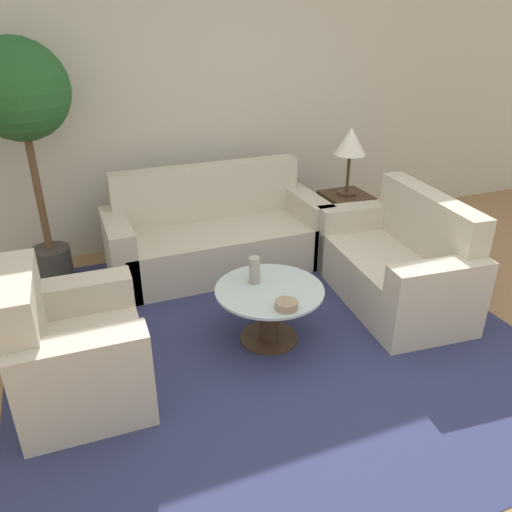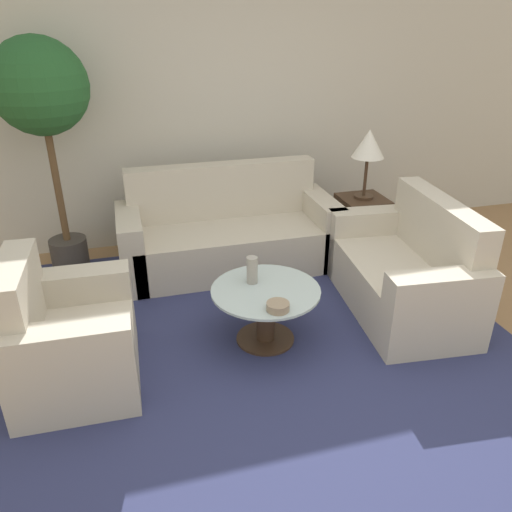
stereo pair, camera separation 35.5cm
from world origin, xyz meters
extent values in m
plane|color=#9E754C|center=(0.00, 0.00, 0.00)|extent=(14.00, 14.00, 0.00)
cube|color=beige|center=(0.00, 2.68, 1.30)|extent=(10.00, 0.06, 2.60)
cube|color=navy|center=(-0.14, 0.70, 0.00)|extent=(3.50, 3.36, 0.01)
cube|color=beige|center=(-0.13, 1.88, 0.20)|extent=(1.72, 0.77, 0.40)
cube|color=beige|center=(-0.13, 2.18, 0.45)|extent=(1.72, 0.18, 0.90)
cube|color=beige|center=(-0.99, 1.88, 0.30)|extent=(0.20, 0.77, 0.60)
cube|color=beige|center=(0.74, 1.88, 0.30)|extent=(0.20, 0.77, 0.60)
cube|color=beige|center=(-1.39, 0.60, 0.20)|extent=(0.73, 0.69, 0.40)
cube|color=beige|center=(-1.65, 0.61, 0.43)|extent=(0.20, 0.68, 0.86)
cube|color=beige|center=(-1.39, 0.27, 0.30)|extent=(0.72, 0.22, 0.60)
cube|color=beige|center=(-1.38, 0.94, 0.30)|extent=(0.72, 0.22, 0.60)
cube|color=beige|center=(0.99, 0.86, 0.20)|extent=(0.84, 1.25, 0.40)
cube|color=beige|center=(1.26, 0.83, 0.44)|extent=(0.29, 1.19, 0.88)
cube|color=beige|center=(1.04, 1.45, 0.30)|extent=(0.75, 0.27, 0.60)
cube|color=beige|center=(0.93, 0.27, 0.30)|extent=(0.75, 0.27, 0.60)
cylinder|color=#422D1E|center=(-0.14, 0.70, 0.01)|extent=(0.41, 0.41, 0.02)
cylinder|color=#422D1E|center=(-0.14, 0.70, 0.20)|extent=(0.14, 0.14, 0.40)
cylinder|color=#B2C6C6|center=(-0.14, 0.70, 0.41)|extent=(0.75, 0.75, 0.02)
cube|color=#422D1E|center=(1.16, 1.87, 0.28)|extent=(0.42, 0.42, 0.56)
cylinder|color=#422D1E|center=(1.16, 1.87, 0.57)|extent=(0.18, 0.18, 0.02)
cylinder|color=#422D1E|center=(1.16, 1.87, 0.76)|extent=(0.03, 0.03, 0.36)
cone|color=white|center=(1.16, 1.87, 1.07)|extent=(0.29, 0.29, 0.25)
cylinder|color=#3D3833|center=(-1.53, 2.21, 0.15)|extent=(0.32, 0.32, 0.30)
cylinder|color=brown|center=(-1.53, 2.21, 0.85)|extent=(0.06, 0.06, 1.09)
sphere|color=#235628|center=(-1.53, 2.21, 1.60)|extent=(0.75, 0.75, 0.75)
cylinder|color=#9E998E|center=(-0.20, 0.82, 0.51)|extent=(0.08, 0.08, 0.19)
cylinder|color=gray|center=(-0.14, 0.43, 0.44)|extent=(0.15, 0.15, 0.05)
camera|label=1|loc=(-1.32, -2.02, 2.10)|focal=35.00mm
camera|label=2|loc=(-0.99, -2.13, 2.10)|focal=35.00mm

